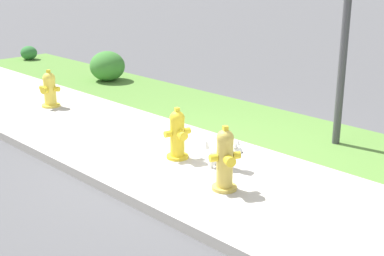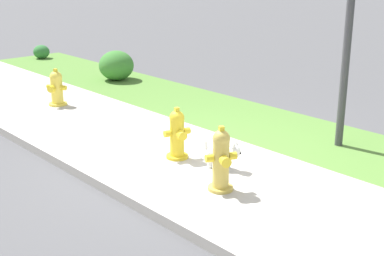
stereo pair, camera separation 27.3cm
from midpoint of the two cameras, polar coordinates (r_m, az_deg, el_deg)
The scene contains 10 objects.
ground_plane at distance 7.12m, azimuth -1.67°, elevation -3.74°, with size 120.00×120.00×0.00m, color #515154.
sidewalk_pavement at distance 7.12m, azimuth -1.67°, elevation -3.71°, with size 18.00×2.37×0.01m, color #BCB7AD.
grass_verge at distance 8.61m, azimuth 8.70°, elevation -0.10°, with size 18.00×1.85×0.01m, color #568438.
street_curb at distance 6.38m, azimuth -10.10°, elevation -6.08°, with size 18.00×0.16×0.12m, color #BCB7AD.
fire_hydrant_across_street at distance 7.16m, azimuth -2.65°, elevation -0.72°, with size 0.36×0.38×0.72m.
fire_hydrant_mid_block at distance 6.18m, azimuth 2.28°, elevation -3.41°, with size 0.35×0.37×0.79m.
fire_hydrant_at_driveway at distance 10.09m, azimuth -15.70°, elevation 3.97°, with size 0.40×0.38×0.69m.
small_white_dog at distance 6.85m, azimuth 2.30°, elevation -2.60°, with size 0.47×0.32×0.41m.
shrub_bush_near_lamp at distance 15.12m, azimuth -17.51°, elevation 7.65°, with size 0.43×0.43×0.37m.
shrub_bush_far_verge at distance 12.03m, azimuth -9.66°, elevation 6.53°, with size 0.77×0.77×0.66m.
Camera 1 is at (4.80, -4.58, 2.60)m, focal length 50.00 mm.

